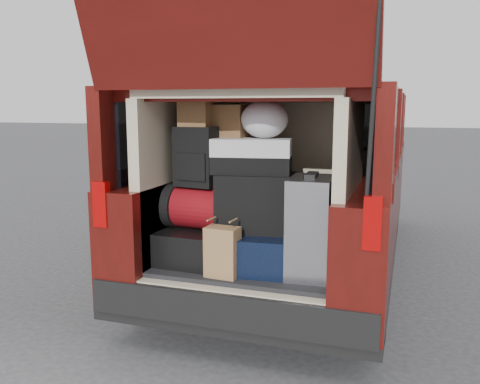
% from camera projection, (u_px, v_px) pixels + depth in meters
% --- Properties ---
extents(ground, '(80.00, 80.00, 0.00)m').
position_uv_depth(ground, '(242.00, 347.00, 3.52)').
color(ground, '#323234').
rests_on(ground, ground).
extents(minivan, '(1.90, 5.35, 2.77)m').
position_uv_depth(minivan, '(300.00, 181.00, 5.11)').
color(minivan, black).
rests_on(minivan, ground).
extents(load_floor, '(1.24, 1.05, 0.55)m').
position_uv_depth(load_floor, '(254.00, 296.00, 3.74)').
color(load_floor, black).
rests_on(load_floor, ground).
extents(black_hardshell, '(0.45, 0.60, 0.23)m').
position_uv_depth(black_hardshell, '(197.00, 244.00, 3.68)').
color(black_hardshell, black).
rests_on(black_hardshell, load_floor).
extents(navy_hardshell, '(0.52, 0.61, 0.25)m').
position_uv_depth(navy_hardshell, '(257.00, 249.00, 3.51)').
color(navy_hardshell, black).
rests_on(navy_hardshell, load_floor).
extents(silver_roller, '(0.29, 0.45, 0.65)m').
position_uv_depth(silver_roller, '(310.00, 227.00, 3.32)').
color(silver_roller, silver).
rests_on(silver_roller, load_floor).
extents(kraft_bag, '(0.22, 0.15, 0.33)m').
position_uv_depth(kraft_bag, '(222.00, 252.00, 3.30)').
color(kraft_bag, '#AD774E').
rests_on(kraft_bag, load_floor).
extents(red_duffel, '(0.50, 0.35, 0.31)m').
position_uv_depth(red_duffel, '(200.00, 207.00, 3.63)').
color(red_duffel, maroon).
rests_on(red_duffel, black_hardshell).
extents(black_soft_case, '(0.60, 0.41, 0.40)m').
position_uv_depth(black_soft_case, '(258.00, 202.00, 3.49)').
color(black_soft_case, black).
rests_on(black_soft_case, navy_hardshell).
extents(backpack, '(0.31, 0.22, 0.42)m').
position_uv_depth(backpack, '(197.00, 157.00, 3.56)').
color(backpack, black).
rests_on(backpack, red_duffel).
extents(twotone_duffel, '(0.57, 0.36, 0.24)m').
position_uv_depth(twotone_duffel, '(252.00, 156.00, 3.46)').
color(twotone_duffel, silver).
rests_on(twotone_duffel, black_soft_case).
extents(grocery_sack_lower, '(0.21, 0.17, 0.19)m').
position_uv_depth(grocery_sack_lower, '(196.00, 113.00, 3.52)').
color(grocery_sack_lower, brown).
rests_on(grocery_sack_lower, backpack).
extents(grocery_sack_upper, '(0.24, 0.20, 0.23)m').
position_uv_depth(grocery_sack_upper, '(231.00, 121.00, 3.57)').
color(grocery_sack_upper, brown).
rests_on(grocery_sack_upper, twotone_duffel).
extents(plastic_bag_center, '(0.34, 0.32, 0.26)m').
position_uv_depth(plastic_bag_center, '(265.00, 119.00, 3.44)').
color(plastic_bag_center, white).
rests_on(plastic_bag_center, twotone_duffel).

